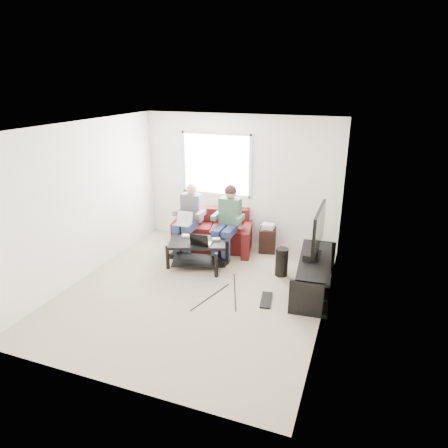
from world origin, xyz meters
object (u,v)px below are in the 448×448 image
at_px(coffee_table, 198,248).
at_px(subwoofer, 282,262).
at_px(tv_stand, 314,276).
at_px(tv, 318,230).
at_px(end_table, 268,239).
at_px(sofa, 213,233).

bearing_deg(coffee_table, subwoofer, 7.13).
bearing_deg(tv_stand, coffee_table, 176.01).
bearing_deg(tv, subwoofer, 158.66).
bearing_deg(tv_stand, end_table, 130.95).
distance_m(sofa, coffee_table, 0.95).
distance_m(tv_stand, end_table, 1.65).
relative_size(subwoofer, end_table, 0.87).
bearing_deg(tv, coffee_table, 178.74).
xyz_separation_m(tv_stand, end_table, (-1.08, 1.25, 0.02)).
bearing_deg(coffee_table, sofa, 94.81).
height_order(sofa, coffee_table, sofa).
distance_m(sofa, tv, 2.49).
relative_size(coffee_table, end_table, 1.98).
relative_size(tv, end_table, 1.91).
distance_m(tv, end_table, 1.74).
distance_m(sofa, tv_stand, 2.43).
bearing_deg(sofa, tv, -24.44).
bearing_deg(end_table, tv, -46.74).
height_order(sofa, subwoofer, sofa).
xyz_separation_m(coffee_table, end_table, (1.01, 1.10, -0.11)).
distance_m(subwoofer, end_table, 1.04).
xyz_separation_m(sofa, end_table, (1.09, 0.16, -0.03)).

